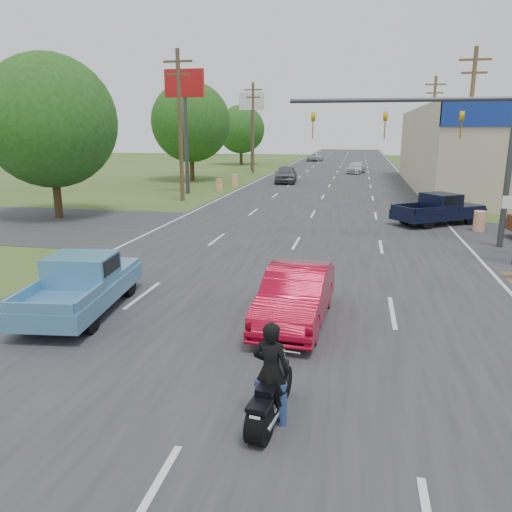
% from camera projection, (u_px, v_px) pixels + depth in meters
% --- Properties ---
extents(ground, '(200.00, 200.00, 0.00)m').
position_uv_depth(ground, '(146.00, 506.00, 6.54)').
color(ground, '#365421').
rests_on(ground, ground).
extents(main_road, '(15.00, 180.00, 0.02)m').
position_uv_depth(main_road, '(329.00, 186.00, 44.54)').
color(main_road, '#2D2D30').
rests_on(main_road, ground).
extents(cross_road, '(120.00, 10.00, 0.02)m').
position_uv_depth(cross_road, '(301.00, 234.00, 23.64)').
color(cross_road, '#2D2D30').
rests_on(cross_road, ground).
extents(utility_pole_2, '(2.00, 0.28, 10.00)m').
position_uv_depth(utility_pole_2, '(469.00, 122.00, 32.85)').
color(utility_pole_2, '#4C3823').
rests_on(utility_pole_2, ground).
extents(utility_pole_3, '(2.00, 0.28, 10.00)m').
position_uv_depth(utility_pole_3, '(432.00, 125.00, 49.95)').
color(utility_pole_3, '#4C3823').
rests_on(utility_pole_3, ground).
extents(utility_pole_5, '(2.00, 0.28, 10.00)m').
position_uv_depth(utility_pole_5, '(180.00, 122.00, 33.69)').
color(utility_pole_5, '#4C3823').
rests_on(utility_pole_5, ground).
extents(utility_pole_6, '(2.00, 0.28, 10.00)m').
position_uv_depth(utility_pole_6, '(253.00, 126.00, 56.49)').
color(utility_pole_6, '#4C3823').
rests_on(utility_pole_6, ground).
extents(tree_0, '(7.14, 7.14, 8.84)m').
position_uv_depth(tree_0, '(50.00, 121.00, 26.98)').
color(tree_0, '#422D19').
rests_on(tree_0, ground).
extents(tree_1, '(7.56, 7.56, 9.36)m').
position_uv_depth(tree_1, '(191.00, 122.00, 47.71)').
color(tree_1, '#422D19').
rests_on(tree_1, ground).
extents(tree_2, '(6.72, 6.72, 8.32)m').
position_uv_depth(tree_2, '(241.00, 129.00, 70.80)').
color(tree_2, '#422D19').
rests_on(tree_2, ground).
extents(tree_4, '(9.24, 9.24, 11.44)m').
position_uv_depth(tree_4, '(25.00, 119.00, 86.82)').
color(tree_4, '#422D19').
rests_on(tree_4, ground).
extents(tree_6, '(8.82, 8.82, 10.92)m').
position_uv_depth(tree_6, '(198.00, 122.00, 101.04)').
color(tree_6, '#422D19').
rests_on(tree_6, ground).
extents(barrel_1, '(0.56, 0.56, 1.00)m').
position_uv_depth(barrel_1, '(479.00, 221.00, 24.26)').
color(barrel_1, orange).
rests_on(barrel_1, ground).
extents(barrel_2, '(0.56, 0.56, 1.00)m').
position_uv_depth(barrel_2, '(219.00, 185.00, 40.37)').
color(barrel_2, orange).
rests_on(barrel_2, ground).
extents(barrel_3, '(0.56, 0.56, 1.00)m').
position_uv_depth(barrel_3, '(235.00, 180.00, 44.11)').
color(barrel_3, orange).
rests_on(barrel_3, ground).
extents(pole_sign_left_near, '(3.00, 0.35, 9.20)m').
position_uv_depth(pole_sign_left_near, '(185.00, 98.00, 37.23)').
color(pole_sign_left_near, '#3F3F44').
rests_on(pole_sign_left_near, ground).
extents(pole_sign_left_far, '(3.00, 0.35, 9.20)m').
position_uv_depth(pole_sign_left_far, '(252.00, 110.00, 60.03)').
color(pole_sign_left_far, '#3F3F44').
rests_on(pole_sign_left_far, ground).
extents(signal_mast, '(9.12, 0.40, 7.00)m').
position_uv_depth(signal_mast, '(443.00, 130.00, 20.39)').
color(signal_mast, '#3F3F44').
rests_on(signal_mast, ground).
extents(red_convertible, '(1.74, 4.41, 1.43)m').
position_uv_depth(red_convertible, '(296.00, 296.00, 12.62)').
color(red_convertible, '#A80721').
rests_on(red_convertible, ground).
extents(motorcycle, '(0.68, 2.04, 1.03)m').
position_uv_depth(motorcycle, '(270.00, 400.00, 8.24)').
color(motorcycle, black).
rests_on(motorcycle, ground).
extents(rider, '(0.68, 0.49, 1.71)m').
position_uv_depth(rider, '(271.00, 377.00, 8.18)').
color(rider, black).
rests_on(rider, ground).
extents(blue_pickup, '(2.36, 4.90, 1.57)m').
position_uv_depth(blue_pickup, '(83.00, 283.00, 13.46)').
color(blue_pickup, black).
rests_on(blue_pickup, ground).
extents(navy_pickup, '(5.05, 4.38, 1.62)m').
position_uv_depth(navy_pickup, '(440.00, 209.00, 26.00)').
color(navy_pickup, black).
rests_on(navy_pickup, ground).
extents(distant_car_grey, '(2.28, 4.90, 1.62)m').
position_uv_depth(distant_car_grey, '(286.00, 174.00, 46.81)').
color(distant_car_grey, '#58585D').
rests_on(distant_car_grey, ground).
extents(distant_car_silver, '(2.42, 4.50, 1.24)m').
position_uv_depth(distant_car_silver, '(356.00, 168.00, 57.42)').
color(distant_car_silver, silver).
rests_on(distant_car_silver, ground).
extents(distant_car_white, '(2.70, 4.61, 1.21)m').
position_uv_depth(distant_car_white, '(315.00, 157.00, 80.69)').
color(distant_car_white, silver).
rests_on(distant_car_white, ground).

